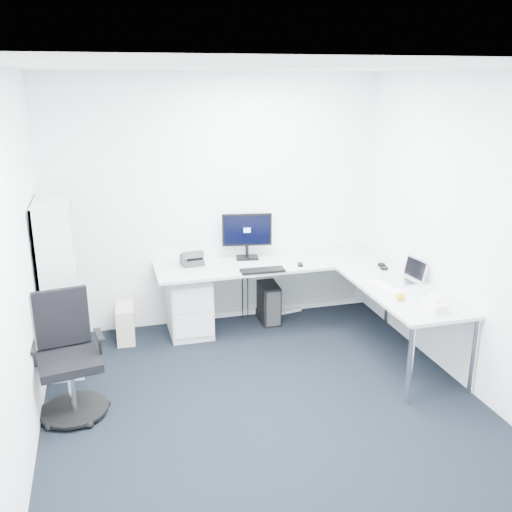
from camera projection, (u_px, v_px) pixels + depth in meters
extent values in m
plane|color=black|center=(273.00, 419.00, 4.60)|extent=(4.20, 4.20, 0.00)
plane|color=white|center=(276.00, 67.00, 3.79)|extent=(4.20, 4.20, 0.00)
cube|color=white|center=(217.00, 202.00, 6.12)|extent=(3.60, 0.02, 2.70)
cube|color=white|center=(430.00, 416.00, 2.26)|extent=(3.60, 0.02, 2.70)
cube|color=white|center=(12.00, 282.00, 3.74)|extent=(0.02, 4.20, 2.70)
cube|color=white|center=(485.00, 242.00, 4.65)|extent=(0.02, 4.20, 2.70)
cube|color=#B2B4B4|center=(189.00, 304.00, 6.06)|extent=(0.44, 0.54, 0.67)
cube|color=black|center=(268.00, 302.00, 6.42)|extent=(0.22, 0.46, 0.44)
cube|color=beige|center=(125.00, 323.00, 5.94)|extent=(0.20, 0.41, 0.38)
cube|color=white|center=(289.00, 311.00, 6.67)|extent=(0.31, 0.11, 0.04)
cube|color=black|center=(262.00, 270.00, 5.80)|extent=(0.46, 0.17, 0.02)
cube|color=black|center=(300.00, 265.00, 5.97)|extent=(0.08, 0.10, 0.03)
cube|color=white|center=(385.00, 287.00, 5.35)|extent=(0.18, 0.43, 0.01)
sphere|color=orange|center=(400.00, 296.00, 5.04)|extent=(0.08, 0.08, 0.08)
cube|color=white|center=(434.00, 306.00, 4.82)|extent=(0.13, 0.24, 0.08)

